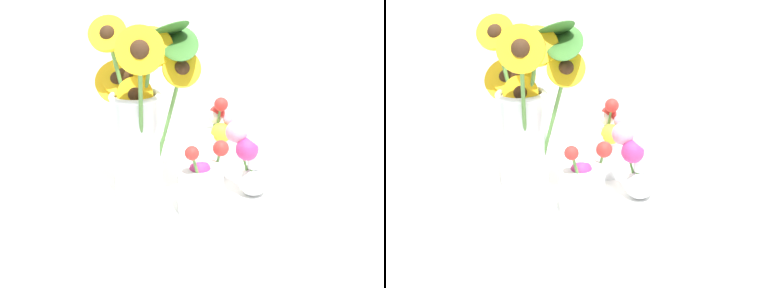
% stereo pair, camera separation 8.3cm
% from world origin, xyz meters
% --- Properties ---
extents(ground_plane, '(6.00, 6.00, 0.00)m').
position_xyz_m(ground_plane, '(0.00, 0.00, 0.00)').
color(ground_plane, silver).
extents(serving_tray, '(0.51, 0.51, 0.02)m').
position_xyz_m(serving_tray, '(-0.03, 0.06, 0.01)').
color(serving_tray, white).
rests_on(serving_tray, ground_plane).
extents(mason_jar_sunflowers, '(0.20, 0.20, 0.35)m').
position_xyz_m(mason_jar_sunflowers, '(-0.13, 0.06, 0.18)').
color(mason_jar_sunflowers, silver).
rests_on(mason_jar_sunflowers, serving_tray).
extents(vase_small_center, '(0.09, 0.08, 0.14)m').
position_xyz_m(vase_small_center, '(-0.02, -0.01, 0.08)').
color(vase_small_center, white).
rests_on(vase_small_center, serving_tray).
extents(vase_bulb_right, '(0.09, 0.06, 0.15)m').
position_xyz_m(vase_bulb_right, '(0.08, 0.05, 0.09)').
color(vase_bulb_right, white).
rests_on(vase_bulb_right, serving_tray).
extents(vase_small_back, '(0.07, 0.07, 0.17)m').
position_xyz_m(vase_small_back, '(0.03, 0.15, 0.09)').
color(vase_small_back, white).
rests_on(vase_small_back, serving_tray).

